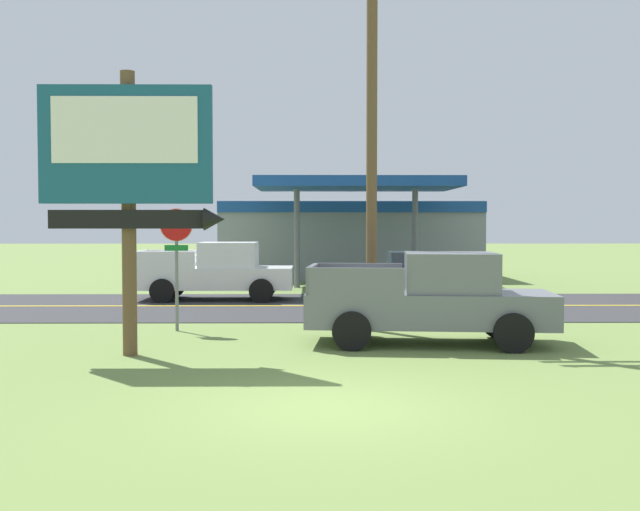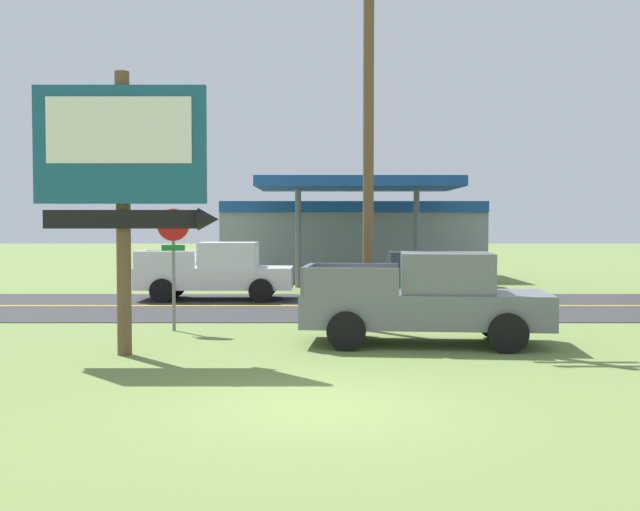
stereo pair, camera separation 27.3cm
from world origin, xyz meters
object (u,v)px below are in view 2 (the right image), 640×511
utility_pole (372,116)px  car_green_near_lane (426,276)px  motel_sign (128,168)px  pickup_grey_parked_on_lawn (431,299)px  gas_station (355,237)px  stop_sign (177,247)px  pickup_white_on_road (221,272)px

utility_pole → car_green_near_lane: utility_pole is taller
motel_sign → pickup_grey_parked_on_lawn: bearing=13.7°
motel_sign → gas_station: 22.34m
car_green_near_lane → pickup_grey_parked_on_lawn: bearing=-97.3°
utility_pole → car_green_near_lane: bearing=72.4°
stop_sign → utility_pole: utility_pole is taller
motel_sign → stop_sign: (0.25, 3.50, -1.63)m
stop_sign → pickup_grey_parked_on_lawn: size_ratio=0.55×
utility_pole → pickup_white_on_road: (-4.63, 7.37, -4.18)m
stop_sign → gas_station: size_ratio=0.25×
motel_sign → pickup_grey_parked_on_lawn: motel_sign is taller
stop_sign → car_green_near_lane: bearing=46.5°
stop_sign → utility_pole: bearing=0.3°
stop_sign → gas_station: gas_station is taller
motel_sign → utility_pole: (4.93, 3.52, 1.49)m
pickup_grey_parked_on_lawn → pickup_white_on_road: size_ratio=1.03×
utility_pole → gas_station: 18.40m
gas_station → pickup_white_on_road: gas_station is taller
pickup_grey_parked_on_lawn → utility_pole: bearing=119.2°
motel_sign → gas_station: bearing=76.3°
pickup_grey_parked_on_lawn → car_green_near_lane: size_ratio=1.28×
gas_station → motel_sign: bearing=-103.7°
pickup_white_on_road → car_green_near_lane: (6.97, 0.00, -0.13)m
motel_sign → utility_pole: bearing=35.6°
car_green_near_lane → utility_pole: bearing=-107.6°
stop_sign → motel_sign: bearing=-94.1°
pickup_grey_parked_on_lawn → pickup_white_on_road: same height
gas_station → utility_pole: bearing=-91.1°
motel_sign → gas_station: motel_sign is taller
stop_sign → pickup_grey_parked_on_lawn: stop_sign is taller
utility_pole → gas_station: bearing=88.9°
stop_sign → car_green_near_lane: size_ratio=0.70×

